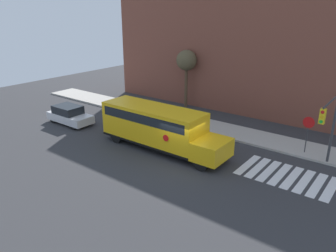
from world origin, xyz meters
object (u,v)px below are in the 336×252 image
at_px(stop_sign, 308,129).
at_px(traffic_light, 330,121).
at_px(school_bus, 158,125).
at_px(tree_near_sidewalk, 187,62).
at_px(parked_car, 69,115).

height_order(stop_sign, traffic_light, traffic_light).
distance_m(school_bus, tree_near_sidewalk, 10.90).
bearing_deg(tree_near_sidewalk, parked_car, -116.66).
relative_size(school_bus, stop_sign, 3.56).
bearing_deg(traffic_light, school_bus, -162.08).
xyz_separation_m(stop_sign, traffic_light, (1.57, -1.91, 1.46)).
bearing_deg(traffic_light, tree_near_sidewalk, 156.24).
distance_m(stop_sign, traffic_light, 2.87).
relative_size(stop_sign, tree_near_sidewalk, 0.48).
relative_size(stop_sign, traffic_light, 0.56).
bearing_deg(parked_car, traffic_light, 11.08).
relative_size(school_bus, parked_car, 2.26).
height_order(parked_car, tree_near_sidewalk, tree_near_sidewalk).
relative_size(parked_car, traffic_light, 0.87).
xyz_separation_m(parked_car, tree_near_sidewalk, (5.10, 10.16, 3.78)).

